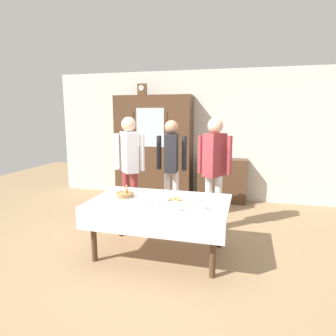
# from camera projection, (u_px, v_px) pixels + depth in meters

# --- Properties ---
(ground_plane) EXTENTS (12.00, 12.00, 0.00)m
(ground_plane) POSITION_uv_depth(u_px,v_px,m) (164.00, 247.00, 4.11)
(ground_plane) COLOR #997A56
(ground_plane) RESTS_ON ground
(back_wall) EXTENTS (6.40, 0.10, 2.70)m
(back_wall) POSITION_uv_depth(u_px,v_px,m) (198.00, 135.00, 6.39)
(back_wall) COLOR silver
(back_wall) RESTS_ON ground
(dining_table) EXTENTS (1.74, 1.09, 0.72)m
(dining_table) POSITION_uv_depth(u_px,v_px,m) (159.00, 208.00, 3.77)
(dining_table) COLOR #4C3321
(dining_table) RESTS_ON ground
(wall_cabinet) EXTENTS (1.64, 0.46, 2.19)m
(wall_cabinet) POSITION_uv_depth(u_px,v_px,m) (154.00, 148.00, 6.38)
(wall_cabinet) COLOR #4C3321
(wall_cabinet) RESTS_ON ground
(mantel_clock) EXTENTS (0.18, 0.11, 0.24)m
(mantel_clock) POSITION_uv_depth(u_px,v_px,m) (142.00, 90.00, 6.23)
(mantel_clock) COLOR brown
(mantel_clock) RESTS_ON wall_cabinet
(bookshelf_low) EXTENTS (0.99, 0.35, 0.90)m
(bookshelf_low) POSITION_uv_depth(u_px,v_px,m) (222.00, 180.00, 6.17)
(bookshelf_low) COLOR #4C3321
(bookshelf_low) RESTS_ON ground
(book_stack) EXTENTS (0.13, 0.22, 0.05)m
(book_stack) POSITION_uv_depth(u_px,v_px,m) (223.00, 158.00, 6.08)
(book_stack) COLOR #3D754C
(book_stack) RESTS_ON bookshelf_low
(tea_cup_near_right) EXTENTS (0.13, 0.13, 0.06)m
(tea_cup_near_right) POSITION_uv_depth(u_px,v_px,m) (179.00, 209.00, 3.37)
(tea_cup_near_right) COLOR white
(tea_cup_near_right) RESTS_ON dining_table
(tea_cup_mid_left) EXTENTS (0.13, 0.13, 0.06)m
(tea_cup_mid_left) POSITION_uv_depth(u_px,v_px,m) (203.00, 207.00, 3.44)
(tea_cup_mid_left) COLOR silver
(tea_cup_mid_left) RESTS_ON dining_table
(tea_cup_far_left) EXTENTS (0.13, 0.13, 0.06)m
(tea_cup_far_left) POSITION_uv_depth(u_px,v_px,m) (197.00, 199.00, 3.76)
(tea_cup_far_left) COLOR white
(tea_cup_far_left) RESTS_ON dining_table
(tea_cup_near_left) EXTENTS (0.13, 0.13, 0.06)m
(tea_cup_near_left) POSITION_uv_depth(u_px,v_px,m) (149.00, 202.00, 3.65)
(tea_cup_near_left) COLOR silver
(tea_cup_near_left) RESTS_ON dining_table
(tea_cup_mid_right) EXTENTS (0.13, 0.13, 0.06)m
(tea_cup_mid_right) POSITION_uv_depth(u_px,v_px,m) (152.00, 194.00, 4.01)
(tea_cup_mid_right) COLOR white
(tea_cup_mid_right) RESTS_ON dining_table
(bread_basket) EXTENTS (0.24, 0.24, 0.16)m
(bread_basket) POSITION_uv_depth(u_px,v_px,m) (125.00, 194.00, 3.95)
(bread_basket) COLOR #9E7542
(bread_basket) RESTS_ON dining_table
(pastry_plate) EXTENTS (0.28, 0.28, 0.05)m
(pastry_plate) POSITION_uv_depth(u_px,v_px,m) (174.00, 201.00, 3.73)
(pastry_plate) COLOR white
(pastry_plate) RESTS_ON dining_table
(spoon_center) EXTENTS (0.12, 0.02, 0.01)m
(spoon_center) POSITION_uv_depth(u_px,v_px,m) (126.00, 203.00, 3.67)
(spoon_center) COLOR silver
(spoon_center) RESTS_ON dining_table
(spoon_back_edge) EXTENTS (0.12, 0.02, 0.01)m
(spoon_back_edge) POSITION_uv_depth(u_px,v_px,m) (207.00, 197.00, 3.94)
(spoon_back_edge) COLOR silver
(spoon_back_edge) RESTS_ON dining_table
(spoon_front_edge) EXTENTS (0.12, 0.02, 0.01)m
(spoon_front_edge) POSITION_uv_depth(u_px,v_px,m) (210.00, 205.00, 3.58)
(spoon_front_edge) COLOR silver
(spoon_front_edge) RESTS_ON dining_table
(person_behind_table_left) EXTENTS (0.52, 0.40, 1.76)m
(person_behind_table_left) POSITION_uv_depth(u_px,v_px,m) (129.00, 159.00, 4.83)
(person_behind_table_left) COLOR #933338
(person_behind_table_left) RESTS_ON ground
(person_behind_table_right) EXTENTS (0.52, 0.38, 1.71)m
(person_behind_table_right) POSITION_uv_depth(u_px,v_px,m) (171.00, 160.00, 5.02)
(person_behind_table_right) COLOR silver
(person_behind_table_right) RESTS_ON ground
(person_beside_shelf) EXTENTS (0.52, 0.41, 1.75)m
(person_beside_shelf) POSITION_uv_depth(u_px,v_px,m) (214.00, 162.00, 4.55)
(person_beside_shelf) COLOR silver
(person_beside_shelf) RESTS_ON ground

